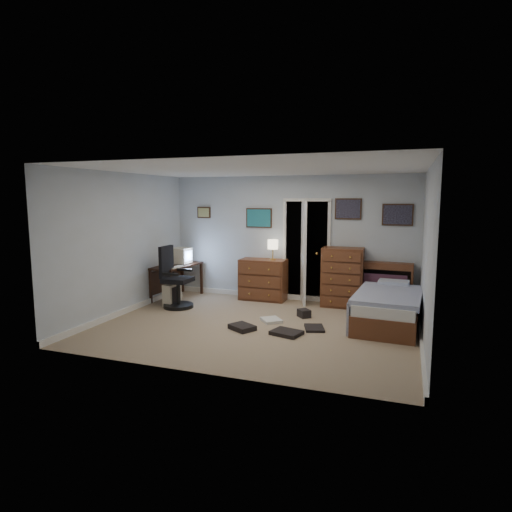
{
  "coord_description": "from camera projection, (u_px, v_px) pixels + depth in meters",
  "views": [
    {
      "loc": [
        2.22,
        -6.32,
        2.05
      ],
      "look_at": [
        -0.12,
        0.3,
        1.1
      ],
      "focal_mm": 30.0,
      "sensor_mm": 36.0,
      "label": 1
    }
  ],
  "objects": [
    {
      "name": "doorway",
      "position": [
        309.0,
        250.0,
        8.79
      ],
      "size": [
        0.96,
        1.12,
        2.05
      ],
      "color": "black",
      "rests_on": "floor"
    },
    {
      "name": "pc_tower",
      "position": [
        172.0,
        294.0,
        8.24
      ],
      "size": [
        0.22,
        0.4,
        0.42
      ],
      "rotation": [
        0.0,
        0.0,
        -0.07
      ],
      "color": "beige",
      "rests_on": "floor"
    },
    {
      "name": "headboard_bookcase",
      "position": [
        385.0,
        284.0,
        7.97
      ],
      "size": [
        0.98,
        0.3,
        0.87
      ],
      "rotation": [
        0.0,
        0.0,
        -0.05
      ],
      "color": "brown",
      "rests_on": "floor"
    },
    {
      "name": "low_dresser",
      "position": [
        263.0,
        279.0,
        8.68
      ],
      "size": [
        0.93,
        0.47,
        0.83
      ],
      "primitive_type": "cube",
      "rotation": [
        0.0,
        0.0,
        0.0
      ],
      "color": "brown",
      "rests_on": "floor"
    },
    {
      "name": "table_lamp",
      "position": [
        273.0,
        245.0,
        8.52
      ],
      "size": [
        0.21,
        0.21,
        0.4
      ],
      "rotation": [
        0.0,
        0.0,
        0.0
      ],
      "color": "gold",
      "rests_on": "low_dresser"
    },
    {
      "name": "floor_clutter",
      "position": [
        279.0,
        325.0,
        6.83
      ],
      "size": [
        1.5,
        1.39,
        0.14
      ],
      "rotation": [
        0.0,
        0.0,
        -0.25
      ],
      "color": "black",
      "rests_on": "floor"
    },
    {
      "name": "keyboard",
      "position": [
        176.0,
        267.0,
        8.37
      ],
      "size": [
        0.16,
        0.38,
        0.02
      ],
      "primitive_type": "cube",
      "rotation": [
        0.0,
        0.0,
        -0.07
      ],
      "color": "beige",
      "rests_on": "computer_desk"
    },
    {
      "name": "media_stack",
      "position": [
        194.0,
        271.0,
        9.74
      ],
      "size": [
        0.17,
        0.17,
        0.8
      ],
      "primitive_type": "cube",
      "rotation": [
        0.0,
        0.0,
        0.07
      ],
      "color": "maroon",
      "rests_on": "floor"
    },
    {
      "name": "floor",
      "position": [
        257.0,
        327.0,
        6.92
      ],
      "size": [
        5.0,
        4.0,
        0.02
      ],
      "primitive_type": "cube",
      "color": "tan",
      "rests_on": "ground"
    },
    {
      "name": "wall_posters",
      "position": [
        318.0,
        214.0,
        8.34
      ],
      "size": [
        4.38,
        0.04,
        0.6
      ],
      "color": "#331E11",
      "rests_on": "floor"
    },
    {
      "name": "computer_desk",
      "position": [
        174.0,
        272.0,
        8.81
      ],
      "size": [
        0.64,
        1.24,
        0.7
      ],
      "rotation": [
        0.0,
        0.0,
        -0.07
      ],
      "color": "#321B10",
      "rests_on": "floor"
    },
    {
      "name": "tall_dresser",
      "position": [
        342.0,
        277.0,
        8.11
      ],
      "size": [
        0.78,
        0.47,
        1.13
      ],
      "primitive_type": "cube",
      "rotation": [
        0.0,
        0.0,
        0.03
      ],
      "color": "brown",
      "rests_on": "floor"
    },
    {
      "name": "bed",
      "position": [
        388.0,
        308.0,
        6.94
      ],
      "size": [
        1.11,
        1.92,
        0.61
      ],
      "rotation": [
        0.0,
        0.0,
        -0.06
      ],
      "color": "brown",
      "rests_on": "floor"
    },
    {
      "name": "crt_monitor",
      "position": [
        181.0,
        256.0,
        8.87
      ],
      "size": [
        0.38,
        0.36,
        0.34
      ],
      "rotation": [
        0.0,
        0.0,
        -0.07
      ],
      "color": "beige",
      "rests_on": "computer_desk"
    },
    {
      "name": "office_chair",
      "position": [
        175.0,
        284.0,
        8.06
      ],
      "size": [
        0.56,
        0.57,
        1.16
      ],
      "rotation": [
        0.0,
        0.0,
        0.0
      ],
      "color": "black",
      "rests_on": "floor"
    }
  ]
}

